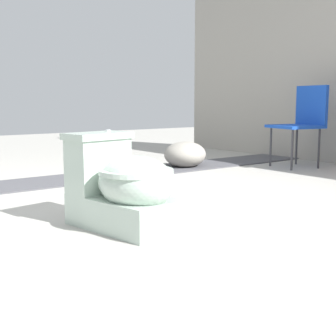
{
  "coord_description": "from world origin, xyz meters",
  "views": [
    {
      "loc": [
        2.3,
        -1.47,
        0.68
      ],
      "look_at": [
        0.2,
        0.13,
        0.3
      ],
      "focal_mm": 50.0,
      "sensor_mm": 36.0,
      "label": 1
    }
  ],
  "objects": [
    {
      "name": "gravel_strip",
      "position": [
        -1.38,
        0.5,
        0.01
      ],
      "size": [
        0.56,
        8.0,
        0.01
      ],
      "primitive_type": "cube",
      "color": "#4C4C51",
      "rests_on": "ground"
    },
    {
      "name": "boulder_near",
      "position": [
        -1.39,
        1.57,
        0.13
      ],
      "size": [
        0.62,
        0.63,
        0.27
      ],
      "primitive_type": "ellipsoid",
      "rotation": [
        0.0,
        0.0,
        2.17
      ],
      "color": "gray",
      "rests_on": "ground"
    },
    {
      "name": "toilet",
      "position": [
        0.21,
        -0.16,
        0.22
      ],
      "size": [
        0.69,
        0.48,
        0.52
      ],
      "rotation": [
        0.0,
        0.0,
        0.18
      ],
      "color": "#B2C6B7",
      "rests_on": "ground"
    },
    {
      "name": "ground_plane",
      "position": [
        0.0,
        0.0,
        0.0
      ],
      "size": [
        14.0,
        14.0,
        0.0
      ],
      "primitive_type": "plane",
      "color": "#A8A59E"
    },
    {
      "name": "folding_chair_left",
      "position": [
        -0.69,
        2.56,
        0.51
      ],
      "size": [
        0.52,
        0.52,
        0.83
      ],
      "rotation": [
        0.0,
        0.0,
        -1.79
      ],
      "color": "#1947B2",
      "rests_on": "ground"
    }
  ]
}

